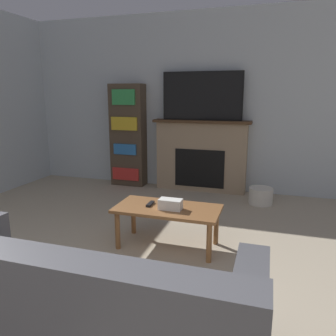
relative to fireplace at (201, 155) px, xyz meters
name	(u,v)px	position (x,y,z in m)	size (l,w,h in m)	color
wall_back	(198,103)	(-0.09, 0.14, 0.79)	(6.61, 0.06, 2.70)	silver
fireplace	(201,155)	(0.00, 0.00, 0.00)	(1.49, 0.28, 1.10)	tan
tv	(202,96)	(0.00, -0.02, 0.91)	(1.21, 0.03, 0.71)	black
couch	(69,334)	(0.11, -3.73, -0.24)	(1.86, 0.86, 0.92)	#4C4C51
coffee_table	(168,213)	(0.10, -2.04, -0.20)	(1.02, 0.51, 0.41)	brown
tissue_box	(170,204)	(0.14, -2.09, -0.10)	(0.22, 0.12, 0.10)	white
remote_control	(150,204)	(-0.09, -2.03, -0.14)	(0.04, 0.15, 0.02)	black
bookshelf	(128,136)	(-1.22, -0.02, 0.27)	(0.56, 0.29, 1.65)	#4C3D2D
storage_basket	(261,196)	(0.94, -0.42, -0.44)	(0.32, 0.32, 0.23)	silver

